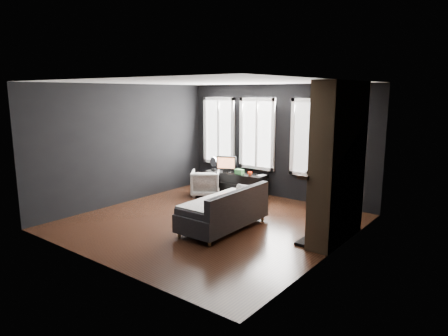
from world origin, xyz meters
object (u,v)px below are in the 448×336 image
Objects in this scene: monitor at (226,163)px; book at (259,171)px; media_console at (236,183)px; sofa at (223,208)px; armchair at (206,182)px; mug at (250,173)px; mantel_vase at (335,160)px.

book is (0.90, 0.14, -0.12)m from monitor.
media_console is 7.38× the size of book.
book is at bearing -15.47° from monitor.
monitor reaches higher than sofa.
armchair is 0.78m from media_console.
media_console is 0.54m from mug.
mantel_vase reaches higher than sofa.
armchair is at bearing -148.92° from book.
monitor is at bearing -178.38° from mug.
sofa reaches higher than media_console.
armchair is 3.26× the size of book.
mantel_vase is (1.63, 1.18, 0.91)m from sofa.
mug is at bearing 111.35° from sofa.
book is (0.63, 0.08, 0.38)m from media_console.
sofa is 3.68× the size of monitor.
book is (-0.70, 2.31, 0.25)m from sofa.
monitor is at bearing -171.20° from book.
mug is 0.23m from book.
book is at bearing 31.67° from mug.
sofa is 2.45m from armchair.
armchair is at bearing -149.05° from mug.
media_console is at bearing -166.13° from armchair.
mug is at bearing -22.65° from monitor.
sofa is 2.43m from book.
mantel_vase reaches higher than book.
sofa is at bearing -73.12° from book.
armchair reaches higher than mug.
sofa reaches higher than book.
mug is (0.71, 0.02, -0.17)m from monitor.
sofa is 2.60m from media_console.
media_console is (-1.33, 2.23, -0.13)m from sofa.
sofa is 2.38m from mug.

